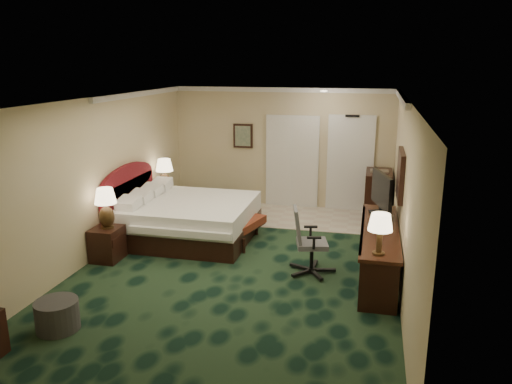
% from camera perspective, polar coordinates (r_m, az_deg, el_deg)
% --- Properties ---
extents(floor, '(5.00, 7.50, 0.00)m').
position_cam_1_polar(floor, '(8.26, -1.92, -8.59)').
color(floor, black).
rests_on(floor, ground).
extents(ceiling, '(5.00, 7.50, 0.00)m').
position_cam_1_polar(ceiling, '(7.60, -2.09, 10.44)').
color(ceiling, white).
rests_on(ceiling, wall_back).
extents(wall_back, '(5.00, 0.00, 2.70)m').
position_cam_1_polar(wall_back, '(11.40, 2.96, 5.06)').
color(wall_back, tan).
rests_on(wall_back, ground).
extents(wall_front, '(5.00, 0.00, 2.70)m').
position_cam_1_polar(wall_front, '(4.52, -14.80, -10.99)').
color(wall_front, tan).
rests_on(wall_front, ground).
extents(wall_left, '(0.00, 7.50, 2.70)m').
position_cam_1_polar(wall_left, '(8.80, -17.92, 1.42)').
color(wall_left, tan).
rests_on(wall_left, ground).
extents(wall_right, '(0.00, 7.50, 2.70)m').
position_cam_1_polar(wall_right, '(7.58, 16.57, -0.56)').
color(wall_right, tan).
rests_on(wall_right, ground).
extents(crown_molding, '(5.00, 7.50, 0.10)m').
position_cam_1_polar(crown_molding, '(7.60, -2.09, 10.07)').
color(crown_molding, silver).
rests_on(crown_molding, wall_back).
extents(tile_patch, '(3.20, 1.70, 0.01)m').
position_cam_1_polar(tile_patch, '(10.78, 6.76, -2.97)').
color(tile_patch, '#B8A797').
rests_on(tile_patch, ground).
extents(headboard, '(0.12, 2.00, 1.40)m').
position_cam_1_polar(headboard, '(9.77, -14.34, -0.96)').
color(headboard, '#550E0E').
rests_on(headboard, ground).
extents(entry_door, '(1.02, 0.06, 2.18)m').
position_cam_1_polar(entry_door, '(11.26, 10.70, 3.14)').
color(entry_door, silver).
rests_on(entry_door, ground).
extents(closet_doors, '(1.20, 0.06, 2.10)m').
position_cam_1_polar(closet_doors, '(11.38, 4.14, 3.48)').
color(closet_doors, beige).
rests_on(closet_doors, ground).
extents(wall_art, '(0.45, 0.06, 0.55)m').
position_cam_1_polar(wall_art, '(11.52, -1.50, 6.43)').
color(wall_art, '#486152').
rests_on(wall_art, wall_back).
extents(wall_mirror, '(0.05, 0.95, 0.75)m').
position_cam_1_polar(wall_mirror, '(8.11, 16.19, 1.91)').
color(wall_mirror, white).
rests_on(wall_mirror, wall_right).
extents(bed, '(2.27, 2.11, 0.72)m').
position_cam_1_polar(bed, '(9.53, -7.47, -3.14)').
color(bed, white).
rests_on(bed, ground).
extents(nightstand_near, '(0.45, 0.52, 0.57)m').
position_cam_1_polar(nightstand_near, '(8.81, -16.64, -5.70)').
color(nightstand_near, black).
rests_on(nightstand_near, ground).
extents(nightstand_far, '(0.47, 0.53, 0.58)m').
position_cam_1_polar(nightstand_far, '(10.93, -10.17, -1.28)').
color(nightstand_far, black).
rests_on(nightstand_far, ground).
extents(lamp_near, '(0.38, 0.38, 0.68)m').
position_cam_1_polar(lamp_near, '(8.62, -16.76, -1.79)').
color(lamp_near, black).
rests_on(lamp_near, nightstand_near).
extents(lamp_far, '(0.46, 0.46, 0.69)m').
position_cam_1_polar(lamp_far, '(10.75, -10.39, 1.93)').
color(lamp_far, black).
rests_on(lamp_far, nightstand_far).
extents(bed_bench, '(0.70, 1.25, 0.40)m').
position_cam_1_polar(bed_bench, '(9.25, -1.58, -4.62)').
color(bed_bench, maroon).
rests_on(bed_bench, ground).
extents(ottoman, '(0.54, 0.54, 0.38)m').
position_cam_1_polar(ottoman, '(6.89, -21.77, -12.94)').
color(ottoman, '#303030').
rests_on(ottoman, ground).
extents(desk, '(0.57, 2.65, 0.77)m').
position_cam_1_polar(desk, '(8.07, 13.81, -6.66)').
color(desk, black).
rests_on(desk, ground).
extents(tv, '(0.34, 0.92, 0.73)m').
position_cam_1_polar(tv, '(8.49, 14.14, -0.31)').
color(tv, black).
rests_on(tv, desk).
extents(desk_lamp, '(0.38, 0.38, 0.58)m').
position_cam_1_polar(desk_lamp, '(6.82, 13.96, -4.67)').
color(desk_lamp, black).
rests_on(desk_lamp, desk).
extents(desk_chair, '(0.74, 0.71, 1.07)m').
position_cam_1_polar(desk_chair, '(7.91, 6.43, -5.57)').
color(desk_chair, '#494B56').
rests_on(desk_chair, ground).
extents(minibar, '(0.54, 0.97, 1.02)m').
position_cam_1_polar(minibar, '(10.87, 13.75, -0.37)').
color(minibar, black).
rests_on(minibar, ground).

